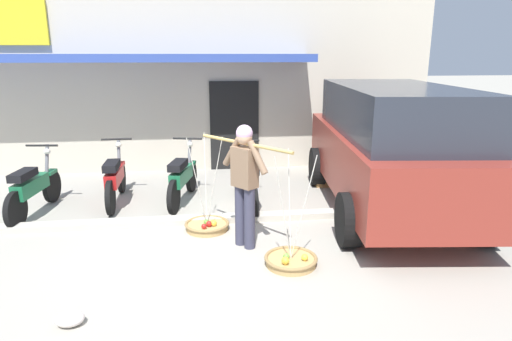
# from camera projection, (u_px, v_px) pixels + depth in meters

# --- Properties ---
(ground_plane) EXTENTS (90.00, 90.00, 0.00)m
(ground_plane) POSITION_uv_depth(u_px,v_px,m) (224.00, 239.00, 6.27)
(ground_plane) COLOR #9E998C
(sidewalk_curb) EXTENTS (20.00, 0.24, 0.10)m
(sidewalk_curb) POSITION_uv_depth(u_px,v_px,m) (222.00, 219.00, 6.93)
(sidewalk_curb) COLOR #BAB4A5
(sidewalk_curb) RESTS_ON ground
(fruit_vendor) EXTENTS (1.06, 1.32, 1.70)m
(fruit_vendor) POSITION_uv_depth(u_px,v_px,m) (245.00, 178.00, 5.82)
(fruit_vendor) COLOR #38384C
(fruit_vendor) RESTS_ON ground
(fruit_basket_left_side) EXTENTS (0.67, 0.67, 1.45)m
(fruit_basket_left_side) POSITION_uv_depth(u_px,v_px,m) (207.00, 225.00, 6.61)
(fruit_basket_left_side) COLOR tan
(fruit_basket_left_side) RESTS_ON ground
(fruit_basket_right_side) EXTENTS (0.67, 0.67, 1.45)m
(fruit_basket_right_side) POSITION_uv_depth(u_px,v_px,m) (291.00, 260.00, 5.50)
(fruit_basket_right_side) COLOR tan
(fruit_basket_right_side) RESTS_ON ground
(motorcycle_nearest_shop) EXTENTS (0.54, 1.82, 1.09)m
(motorcycle_nearest_shop) POSITION_uv_depth(u_px,v_px,m) (33.00, 188.00, 7.14)
(motorcycle_nearest_shop) COLOR black
(motorcycle_nearest_shop) RESTS_ON ground
(motorcycle_second_in_row) EXTENTS (0.54, 1.82, 1.09)m
(motorcycle_second_in_row) POSITION_uv_depth(u_px,v_px,m) (115.00, 179.00, 7.69)
(motorcycle_second_in_row) COLOR black
(motorcycle_second_in_row) RESTS_ON ground
(motorcycle_third_in_row) EXTENTS (0.60, 1.79, 1.09)m
(motorcycle_third_in_row) POSITION_uv_depth(u_px,v_px,m) (182.00, 178.00, 7.74)
(motorcycle_third_in_row) COLOR black
(motorcycle_third_in_row) RESTS_ON ground
(motorcycle_end_of_row) EXTENTS (0.54, 1.82, 1.09)m
(motorcycle_end_of_row) POSITION_uv_depth(u_px,v_px,m) (248.00, 181.00, 7.54)
(motorcycle_end_of_row) COLOR black
(motorcycle_end_of_row) RESTS_ON ground
(parked_truck) EXTENTS (2.58, 4.98, 2.10)m
(parked_truck) POSITION_uv_depth(u_px,v_px,m) (390.00, 145.00, 7.18)
(parked_truck) COLOR maroon
(parked_truck) RESTS_ON ground
(storefront_building) EXTENTS (13.00, 6.00, 4.20)m
(storefront_building) POSITION_uv_depth(u_px,v_px,m) (154.00, 72.00, 11.77)
(storefront_building) COLOR beige
(storefront_building) RESTS_ON ground
(plastic_litter_bag) EXTENTS (0.28, 0.22, 0.14)m
(plastic_litter_bag) POSITION_uv_depth(u_px,v_px,m) (70.00, 319.00, 4.28)
(plastic_litter_bag) COLOR silver
(plastic_litter_bag) RESTS_ON ground
(wooden_crate) EXTENTS (0.44, 0.36, 0.32)m
(wooden_crate) POSITION_uv_depth(u_px,v_px,m) (325.00, 177.00, 8.84)
(wooden_crate) COLOR olive
(wooden_crate) RESTS_ON ground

